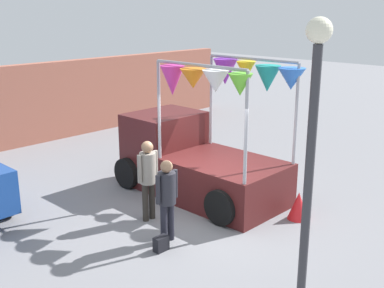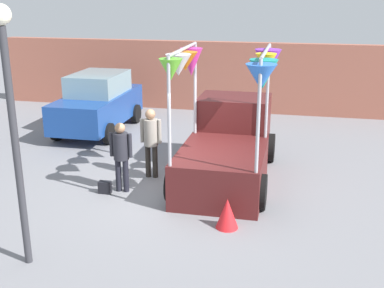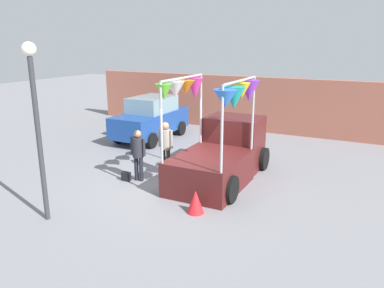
{
  "view_description": "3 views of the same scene",
  "coord_description": "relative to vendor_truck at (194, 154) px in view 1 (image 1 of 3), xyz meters",
  "views": [
    {
      "loc": [
        -6.93,
        -6.44,
        4.31
      ],
      "look_at": [
        0.05,
        0.29,
        1.56
      ],
      "focal_mm": 45.0,
      "sensor_mm": 36.0,
      "label": 1
    },
    {
      "loc": [
        2.53,
        -9.9,
        4.38
      ],
      "look_at": [
        0.37,
        -0.15,
        1.2
      ],
      "focal_mm": 45.0,
      "sensor_mm": 36.0,
      "label": 2
    },
    {
      "loc": [
        5.25,
        -9.38,
        4.22
      ],
      "look_at": [
        0.49,
        -0.01,
        1.33
      ],
      "focal_mm": 35.0,
      "sensor_mm": 36.0,
      "label": 3
    }
  ],
  "objects": [
    {
      "name": "folded_kite_bundle_crimson",
      "position": [
        0.38,
        -2.67,
        -0.66
      ],
      "size": [
        0.5,
        0.5,
        0.6
      ],
      "primitive_type": "cone",
      "rotation": [
        0.0,
        0.0,
        0.14
      ],
      "color": "red",
      "rests_on": "ground"
    },
    {
      "name": "person_vendor",
      "position": [
        -1.83,
        -0.42,
        0.08
      ],
      "size": [
        0.53,
        0.34,
        1.72
      ],
      "color": "#2D2823",
      "rests_on": "ground"
    },
    {
      "name": "street_lamp",
      "position": [
        -2.72,
        -4.62,
        1.76
      ],
      "size": [
        0.32,
        0.32,
        4.22
      ],
      "color": "#333338",
      "rests_on": "ground"
    },
    {
      "name": "vendor_truck",
      "position": [
        0.0,
        0.0,
        0.0
      ],
      "size": [
        2.5,
        4.18,
        3.24
      ],
      "color": "#4C1919",
      "rests_on": "ground"
    },
    {
      "name": "brick_boundary_wall",
      "position": [
        -1.0,
        6.82,
        0.34
      ],
      "size": [
        18.0,
        0.36,
        2.6
      ],
      "primitive_type": "cube",
      "color": "#9E5947",
      "rests_on": "ground"
    },
    {
      "name": "ground_plane",
      "position": [
        -1.0,
        -1.12,
        -0.96
      ],
      "size": [
        60.0,
        60.0,
        0.0
      ],
      "primitive_type": "plane",
      "color": "slate"
    },
    {
      "name": "person_customer",
      "position": [
        -2.22,
        -1.41,
        0.01
      ],
      "size": [
        0.53,
        0.34,
        1.62
      ],
      "color": "black",
      "rests_on": "ground"
    },
    {
      "name": "handbag",
      "position": [
        -2.57,
        -1.61,
        -0.82
      ],
      "size": [
        0.28,
        0.16,
        0.28
      ],
      "primitive_type": "cube",
      "color": "black",
      "rests_on": "ground"
    }
  ]
}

